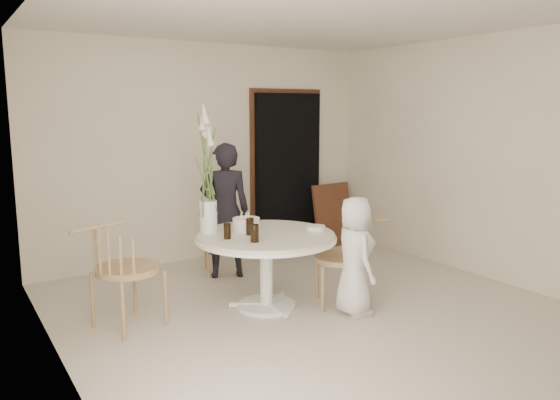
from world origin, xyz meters
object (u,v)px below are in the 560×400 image
girl (225,211)px  chair_left (114,261)px  birthday_cake (246,224)px  flower_vase (208,180)px  table (266,245)px  chair_right (353,249)px  chair_far (221,226)px  boy (355,256)px

girl → chair_left: bearing=52.0°
birthday_cake → flower_vase: (-0.34, 0.12, 0.45)m
table → birthday_cake: 0.29m
chair_left → chair_right: bearing=-124.0°
chair_far → chair_right: chair_right is taller
chair_left → birthday_cake: (1.28, 0.00, 0.17)m
chair_far → boy: boy is taller
chair_left → boy: boy is taller
chair_far → girl: size_ratio=0.54×
girl → birthday_cake: (-0.22, -0.90, 0.03)m
chair_left → chair_far: bearing=-72.7°
girl → boy: (0.49, -1.67, -0.21)m
chair_far → boy: bearing=-57.7°
table → birthday_cake: (-0.10, 0.21, 0.18)m
chair_right → boy: bearing=-6.5°
birthday_cake → chair_far: bearing=75.7°
girl → boy: 1.75m
chair_left → flower_vase: size_ratio=0.78×
chair_far → boy: (0.42, -1.92, 0.02)m
birthday_cake → flower_vase: flower_vase is taller
girl → boy: bearing=127.6°
girl → chair_far: bearing=-84.9°
table → chair_far: 1.37m
table → boy: size_ratio=1.20×
birthday_cake → boy: bearing=-47.1°
chair_far → chair_right: 1.81m
boy → birthday_cake: boy is taller
chair_left → girl: size_ratio=0.63×
chair_far → birthday_cake: size_ratio=3.13×
chair_far → chair_left: 1.95m
girl → flower_vase: 1.07m
table → flower_vase: (-0.44, 0.32, 0.62)m
girl → birthday_cake: size_ratio=5.84×
table → chair_right: (0.75, -0.37, -0.06)m
girl → flower_vase: (-0.56, -0.78, 0.48)m
chair_left → boy: (1.99, -0.77, -0.07)m
chair_right → birthday_cake: size_ratio=3.28×
chair_far → girl: bearing=-86.0°
chair_far → chair_left: size_ratio=0.85×
chair_far → birthday_cake: birthday_cake is taller
flower_vase → chair_right: bearing=-30.0°
boy → flower_vase: (-1.06, 0.89, 0.69)m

